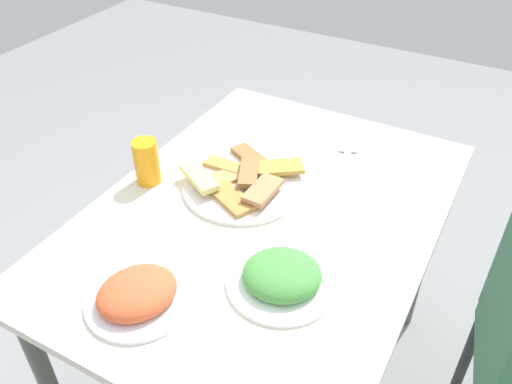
% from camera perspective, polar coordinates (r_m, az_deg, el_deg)
% --- Properties ---
extents(ground_plane, '(6.00, 6.00, 0.00)m').
position_cam_1_polar(ground_plane, '(1.89, 0.75, -19.92)').
color(ground_plane, gray).
extents(dining_table, '(1.10, 0.80, 0.75)m').
position_cam_1_polar(dining_table, '(1.38, 0.97, -4.89)').
color(dining_table, silver).
rests_on(dining_table, ground_plane).
extents(pide_platter, '(0.32, 0.33, 0.05)m').
position_cam_1_polar(pide_platter, '(1.39, -1.51, 1.05)').
color(pide_platter, white).
rests_on(pide_platter, dining_table).
extents(salad_plate_greens, '(0.22, 0.22, 0.06)m').
position_cam_1_polar(salad_plate_greens, '(1.12, -12.67, -10.65)').
color(salad_plate_greens, white).
rests_on(salad_plate_greens, dining_table).
extents(salad_plate_rice, '(0.24, 0.24, 0.06)m').
position_cam_1_polar(salad_plate_rice, '(1.13, 2.79, -9.05)').
color(salad_plate_rice, white).
rests_on(salad_plate_rice, dining_table).
extents(soda_can, '(0.09, 0.09, 0.12)m').
position_cam_1_polar(soda_can, '(1.41, -11.68, 3.18)').
color(soda_can, orange).
rests_on(soda_can, dining_table).
extents(paper_napkin, '(0.17, 0.17, 0.00)m').
position_cam_1_polar(paper_napkin, '(1.62, 10.00, 5.81)').
color(paper_napkin, white).
rests_on(paper_napkin, dining_table).
extents(fork, '(0.18, 0.07, 0.00)m').
position_cam_1_polar(fork, '(1.63, 9.42, 6.10)').
color(fork, silver).
rests_on(fork, paper_napkin).
extents(spoon, '(0.16, 0.07, 0.00)m').
position_cam_1_polar(spoon, '(1.62, 10.61, 5.76)').
color(spoon, silver).
rests_on(spoon, paper_napkin).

